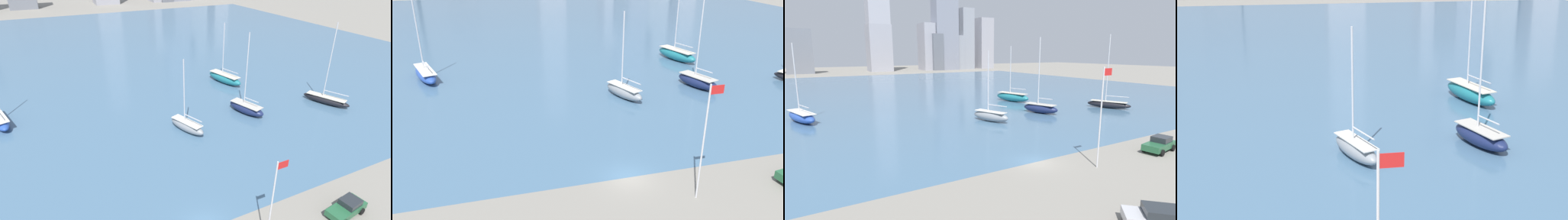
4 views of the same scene
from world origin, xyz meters
The scene contains 7 objects.
ground_plane centered at (0.00, 0.00, 0.00)m, with size 500.00×500.00×0.00m, color gray.
harbor_water centered at (0.00, 70.00, 0.00)m, with size 180.00×140.00×0.00m.
flag_pole centered at (4.50, -4.30, 5.54)m, with size 1.24×0.14×10.12m.
sailboat_blue centered at (-21.10, 34.71, 0.96)m, with size 5.28×10.02×13.03m.
sailboat_gray centered at (6.53, 19.08, 0.98)m, with size 4.26×7.22×11.82m.
sailboat_navy centered at (18.69, 20.30, 0.99)m, with size 4.62×7.64×14.30m.
sailboat_teal centered at (22.61, 34.64, 1.09)m, with size 4.91×9.55×12.96m.
Camera 2 is at (-11.32, -27.58, 19.46)m, focal length 35.00 mm.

